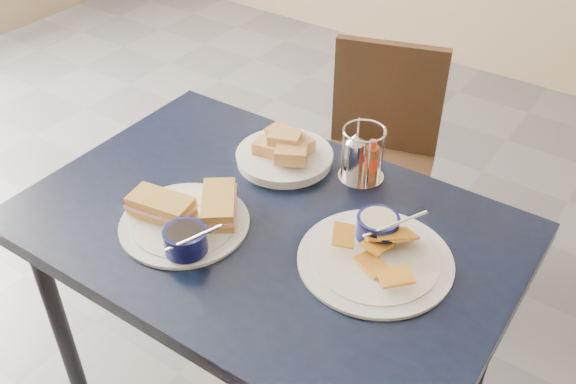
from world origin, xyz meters
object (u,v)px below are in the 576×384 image
Objects in this scene: dining_table at (267,248)px; condiment_caddy at (361,157)px; plantain_plate at (376,249)px; bread_basket at (285,153)px; chair_far at (386,147)px; sandwich_plate at (187,218)px.

condiment_caddy is (0.08, 0.26, 0.13)m from dining_table.
condiment_caddy is (-0.16, 0.22, 0.04)m from plantain_plate.
plantain_plate is 0.28m from condiment_caddy.
bread_basket is 0.19m from condiment_caddy.
chair_far reaches higher than dining_table.
sandwich_plate is at bearing -157.99° from plantain_plate.
dining_table is 3.38× the size of plantain_plate.
condiment_caddy is at bearing 72.38° from dining_table.
dining_table is 3.51× the size of sandwich_plate.
dining_table is 0.26m from bread_basket.
chair_far is at bearing 114.72° from plantain_plate.
chair_far is 0.92m from plantain_plate.
dining_table is 4.58× the size of bread_basket.
chair_far is 2.48× the size of plantain_plate.
plantain_plate is at bearing -65.28° from chair_far.
dining_table is at bearing 40.18° from sandwich_plate.
plantain_plate reaches higher than chair_far.
plantain_plate is at bearing 9.86° from dining_table.
sandwich_plate is 0.41m from plantain_plate.
chair_far is 0.70m from condiment_caddy.
bread_basket is (-0.35, 0.17, 0.01)m from plantain_plate.
condiment_caddy is at bearing 126.79° from plantain_plate.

